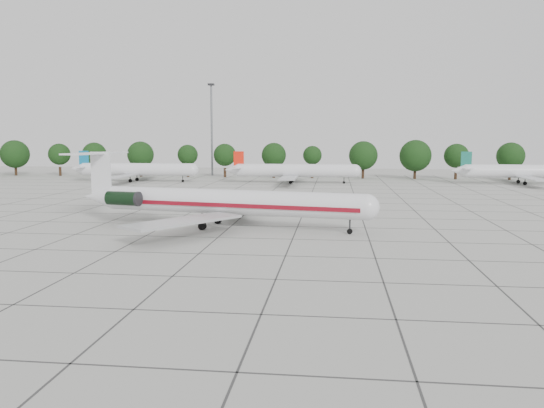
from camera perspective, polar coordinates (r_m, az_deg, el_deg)
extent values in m
plane|color=#AEAEA6|center=(55.77, 2.21, -3.81)|extent=(260.00, 260.00, 0.00)
cube|color=#383838|center=(70.52, 3.17, -1.50)|extent=(170.00, 170.00, 0.02)
cylinder|color=silver|center=(62.52, -4.47, 0.23)|extent=(31.73, 8.65, 2.91)
sphere|color=silver|center=(58.57, 10.11, -0.33)|extent=(2.91, 2.91, 2.91)
cone|color=silver|center=(71.17, -18.12, 0.74)|extent=(4.86, 3.66, 2.91)
cube|color=maroon|center=(63.90, -3.98, 0.18)|extent=(30.34, 5.68, 0.48)
cube|color=maroon|center=(61.19, -4.98, -0.14)|extent=(30.34, 5.68, 0.48)
cube|color=#B7BABC|center=(70.79, -3.75, 0.08)|extent=(7.23, 13.81, 0.26)
cube|color=#B7BABC|center=(56.41, -9.52, -1.83)|extent=(10.98, 13.12, 0.26)
cube|color=black|center=(69.91, -13.65, 1.00)|extent=(2.12, 1.48, 0.22)
cylinder|color=black|center=(70.44, -13.39, 1.05)|extent=(4.47, 2.42, 1.67)
cube|color=black|center=(66.56, -15.39, 0.64)|extent=(2.12, 1.48, 0.22)
cylinder|color=black|center=(66.05, -15.68, 0.58)|extent=(4.47, 2.42, 1.67)
cube|color=silver|center=(70.66, -17.92, 3.21)|extent=(2.82, 0.76, 5.29)
cube|color=silver|center=(70.90, -18.41, 5.20)|extent=(4.53, 10.88, 0.19)
cylinder|color=black|center=(59.14, 8.37, -2.43)|extent=(0.21, 0.21, 1.67)
cylinder|color=black|center=(59.23, 8.36, -2.93)|extent=(0.65, 0.36, 0.62)
cylinder|color=black|center=(65.87, -5.85, -1.14)|extent=(0.25, 0.25, 1.59)
cylinder|color=black|center=(65.98, -5.85, -1.74)|extent=(0.96, 0.68, 0.88)
cylinder|color=black|center=(61.73, -7.52, -1.72)|extent=(0.25, 0.25, 1.59)
cylinder|color=black|center=(61.84, -7.51, -2.37)|extent=(0.96, 0.68, 0.88)
cylinder|color=silver|center=(131.91, -14.28, 3.64)|extent=(27.20, 3.00, 3.00)
cube|color=#B7BABC|center=(132.35, -14.67, 3.11)|extent=(3.50, 27.20, 0.25)
cube|color=#0B6794|center=(137.17, -19.58, 4.66)|extent=(2.40, 0.25, 3.60)
cylinder|color=black|center=(134.49, -14.31, 2.59)|extent=(0.80, 0.45, 0.80)
cylinder|color=black|center=(130.41, -15.00, 2.43)|extent=(0.80, 0.45, 0.80)
cylinder|color=silver|center=(123.71, 2.56, 3.63)|extent=(27.20, 3.00, 3.00)
cube|color=#B7BABC|center=(123.86, 2.10, 3.08)|extent=(3.50, 27.20, 0.25)
cube|color=red|center=(125.27, -3.60, 4.86)|extent=(2.40, 0.25, 3.60)
cylinder|color=black|center=(126.16, 2.17, 2.52)|extent=(0.80, 0.45, 0.80)
cylinder|color=black|center=(121.79, 2.01, 2.35)|extent=(0.80, 0.45, 0.80)
cylinder|color=silver|center=(134.13, 25.72, 3.20)|extent=(27.20, 3.00, 3.00)
cube|color=#B7BABC|center=(133.89, 25.29, 2.70)|extent=(3.50, 27.20, 0.25)
cube|color=#166453|center=(130.26, 20.17, 4.52)|extent=(2.40, 0.25, 3.60)
cylinder|color=black|center=(136.07, 24.97, 2.19)|extent=(0.80, 0.45, 0.80)
cylinder|color=black|center=(131.91, 25.56, 2.02)|extent=(0.80, 0.45, 0.80)
cylinder|color=#332114|center=(165.86, -25.83, 3.21)|extent=(0.70, 0.70, 2.50)
sphere|color=black|center=(165.66, -25.92, 4.85)|extent=(7.79, 7.79, 7.79)
cylinder|color=#332114|center=(159.17, -21.82, 3.28)|extent=(0.70, 0.70, 2.50)
sphere|color=black|center=(158.96, -21.90, 4.99)|extent=(5.94, 5.94, 5.94)
cylinder|color=#332114|center=(154.57, -18.49, 3.32)|extent=(0.70, 0.70, 2.50)
sphere|color=black|center=(154.35, -18.56, 5.08)|extent=(6.57, 6.57, 6.57)
cylinder|color=#332114|center=(149.44, -13.90, 3.36)|extent=(0.70, 0.70, 2.50)
sphere|color=black|center=(149.21, -13.96, 5.18)|extent=(7.15, 7.15, 7.15)
cylinder|color=#332114|center=(145.33, -9.02, 3.38)|extent=(0.70, 0.70, 2.50)
sphere|color=black|center=(145.10, -9.06, 5.25)|extent=(5.43, 5.43, 5.43)
cylinder|color=#332114|center=(142.90, -5.08, 3.38)|extent=(0.70, 0.70, 2.50)
sphere|color=black|center=(142.67, -5.10, 5.28)|extent=(5.99, 5.99, 5.99)
cylinder|color=#332114|center=(140.81, 0.19, 3.35)|extent=(0.70, 0.70, 2.50)
sphere|color=black|center=(140.57, 0.19, 5.28)|extent=(6.50, 6.50, 6.50)
cylinder|color=#332114|center=(140.02, 4.35, 3.31)|extent=(0.70, 0.70, 2.50)
sphere|color=black|center=(139.78, 4.36, 5.25)|extent=(4.93, 4.93, 4.93)
cylinder|color=#332114|center=(140.10, 9.75, 3.23)|extent=(0.70, 0.70, 2.50)
sphere|color=black|center=(139.86, 9.79, 5.17)|extent=(7.40, 7.40, 7.40)
cylinder|color=#332114|center=(141.41, 15.10, 3.12)|extent=(0.70, 0.70, 2.50)
sphere|color=black|center=(141.18, 15.17, 5.04)|extent=(8.08, 8.08, 8.08)
cylinder|color=#332114|center=(143.25, 19.14, 3.02)|extent=(0.70, 0.70, 2.50)
sphere|color=black|center=(143.02, 19.22, 4.92)|extent=(6.17, 6.17, 6.17)
cylinder|color=#332114|center=(146.66, 24.19, 2.88)|extent=(0.70, 0.70, 2.50)
sphere|color=black|center=(146.43, 24.28, 4.73)|extent=(6.82, 6.82, 6.82)
cylinder|color=slate|center=(150.55, -6.50, 7.84)|extent=(0.56, 0.56, 25.00)
cube|color=black|center=(151.24, -6.57, 12.65)|extent=(1.60, 1.60, 0.50)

